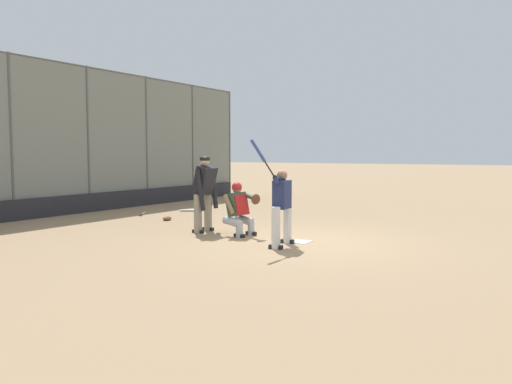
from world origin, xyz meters
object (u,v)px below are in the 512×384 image
Objects in this scene: catcher_behind_plate at (239,208)px; spare_bat_third_base_side at (143,213)px; spare_bat_by_padding at (190,210)px; fielding_glove_on_dirt at (167,218)px; batter_at_plate at (281,205)px; umpire_home at (205,191)px.

catcher_behind_plate is 5.10m from spare_bat_third_base_side.
spare_bat_by_padding and spare_bat_third_base_side have the same top height.
fielding_glove_on_dirt is at bearing -145.51° from spare_bat_third_base_side.
batter_at_plate is 3.05× the size of spare_bat_by_padding.
spare_bat_by_padding is (-3.09, -3.10, -0.95)m from umpire_home.
fielding_glove_on_dirt reaches higher than spare_bat_third_base_side.
batter_at_plate is 3.14× the size of spare_bat_third_base_side.
umpire_home reaches higher than spare_bat_by_padding.
umpire_home is 2.62× the size of spare_bat_third_base_side.
umpire_home is 5.94× the size of fielding_glove_on_dirt.
spare_bat_by_padding is 2.20m from fielding_glove_on_dirt.
umpire_home is at bearing 64.23° from fielding_glove_on_dirt.
umpire_home is (-0.61, -2.49, 0.13)m from batter_at_plate.
spare_bat_third_base_side is 1.68m from fielding_glove_on_dirt.
spare_bat_third_base_side is at bearing -119.91° from batter_at_plate.
umpire_home is 2.63m from fielding_glove_on_dirt.
umpire_home is at bearing -82.62° from catcher_behind_plate.
fielding_glove_on_dirt is (-1.04, -3.22, -0.59)m from catcher_behind_plate.
catcher_behind_plate is at bearing 109.53° from spare_bat_by_padding.
batter_at_plate is at bearing 72.24° from umpire_home.
spare_bat_by_padding is at bearing -60.11° from spare_bat_third_base_side.
fielding_glove_on_dirt is (-1.07, -2.22, -0.93)m from umpire_home.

